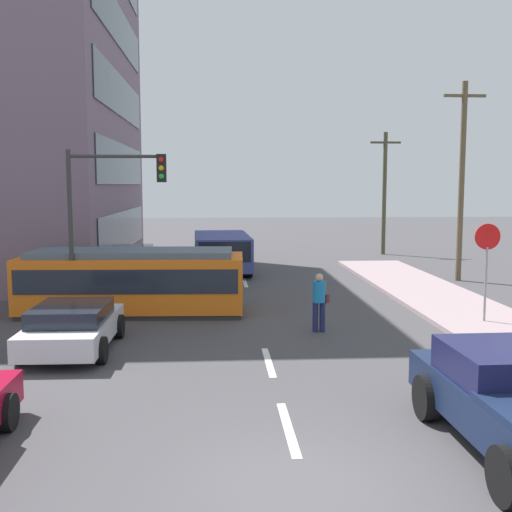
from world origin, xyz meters
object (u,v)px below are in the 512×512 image
Objects in this scene: utility_pole_mid at (462,178)px; utility_pole_far at (384,191)px; parked_sedan_furthest at (133,257)px; traffic_light_mast at (108,202)px; pedestrian_crossing at (319,299)px; streetcar_tram at (133,280)px; city_bus at (222,251)px; parked_sedan_far at (117,276)px; parked_sedan_mid at (73,326)px; stop_sign at (487,252)px.

utility_pole_far is at bearing 92.90° from utility_pole_mid.
parked_sedan_furthest is 0.59× the size of utility_pole_far.
traffic_light_mast is 0.72× the size of utility_pole_far.
pedestrian_crossing is 6.95m from traffic_light_mast.
traffic_light_mast reaches higher than streetcar_tram.
traffic_light_mast reaches higher than city_bus.
utility_pole_mid is (14.30, 2.05, 3.79)m from parked_sedan_far.
utility_pole_mid is (13.18, 6.01, 3.35)m from streetcar_tram.
utility_pole_mid reaches higher than parked_sedan_mid.
streetcar_tram is 1.22× the size of city_bus.
utility_pole_far reaches higher than parked_sedan_far.
stop_sign reaches higher than parked_sedan_far.
streetcar_tram is 1.00× the size of utility_pole_far.
utility_pole_mid is at bearing 36.89° from parked_sedan_mid.
parked_sedan_mid is (-3.85, -13.85, -0.41)m from city_bus.
parked_sedan_far is 1.08× the size of parked_sedan_furthest.
traffic_light_mast is (0.79, -11.32, 3.01)m from parked_sedan_furthest.
stop_sign is at bearing -96.26° from utility_pole_far.
traffic_light_mast is 15.45m from utility_pole_mid.
parked_sedan_mid is at bearing -101.11° from streetcar_tram.
parked_sedan_far is (-0.22, 8.52, 0.00)m from parked_sedan_mid.
streetcar_tram is 1.58× the size of parked_sedan_far.
utility_pole_mid is 10.32m from utility_pole_far.
parked_sedan_far is (-1.12, 3.96, -0.44)m from streetcar_tram.
parked_sedan_mid is 18.01m from utility_pole_mid.
city_bus is 14.09m from stop_sign.
utility_pole_mid is at bearing 24.50° from streetcar_tram.
streetcar_tram reaches higher than parked_sedan_furthest.
parked_sedan_mid is 0.58× the size of utility_pole_far.
stop_sign is (10.60, -2.49, 1.13)m from streetcar_tram.
pedestrian_crossing is at bearing -45.89° from parked_sedan_far.
utility_pole_far reaches higher than parked_sedan_furthest.
city_bus is 14.38m from parked_sedan_mid.
stop_sign reaches higher than parked_sedan_furthest.
streetcar_tram reaches higher than city_bus.
traffic_light_mast is (-0.53, -1.06, 2.57)m from streetcar_tram.
utility_pole_mid is (13.71, 7.07, 0.78)m from traffic_light_mast.
traffic_light_mast is (-6.12, 1.90, 2.69)m from pedestrian_crossing.
parked_sedan_furthest is at bearing 167.32° from city_bus.
parked_sedan_mid is 0.98× the size of parked_sedan_furthest.
parked_sedan_furthest is at bearing 91.66° from parked_sedan_mid.
stop_sign is at bearing -28.83° from parked_sedan_far.
utility_pole_far is (13.99, 6.03, 3.15)m from parked_sedan_furthest.
utility_pole_mid reaches higher than traffic_light_mast.
pedestrian_crossing is 0.40× the size of parked_sedan_furthest.
city_bus reaches higher than parked_sedan_furthest.
pedestrian_crossing is 14.92m from parked_sedan_furthest.
parked_sedan_mid is at bearing -95.97° from traffic_light_mast.
streetcar_tram is 6.33m from pedestrian_crossing.
streetcar_tram is 2.83m from traffic_light_mast.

